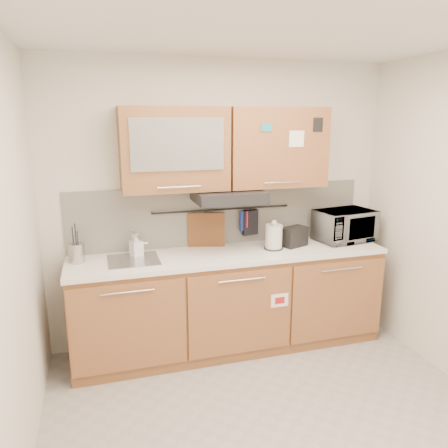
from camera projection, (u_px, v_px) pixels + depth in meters
floor at (281, 430)px, 2.99m from camera, size 3.20×3.20×0.00m
ceiling at (296, 21)px, 2.38m from camera, size 3.20×3.20×0.00m
wall_back at (221, 204)px, 4.09m from camera, size 3.20×0.00×3.20m
wall_left at (3, 275)px, 2.25m from camera, size 0.00×3.00×3.00m
base_cabinet at (230, 306)px, 4.01m from camera, size 2.80×0.64×0.88m
countertop at (230, 255)px, 3.89m from camera, size 2.82×0.62×0.04m
backsplash at (221, 215)px, 4.10m from camera, size 2.80×0.02×0.56m
upper_cabinets at (226, 148)px, 3.79m from camera, size 1.82×0.37×0.70m
range_hood at (229, 196)px, 3.82m from camera, size 0.60×0.46×0.10m
sink at (134, 260)px, 3.67m from camera, size 0.42×0.40×0.26m
utensil_rail at (222, 209)px, 4.05m from camera, size 1.30×0.02×0.02m
utensil_crock at (77, 253)px, 3.61m from camera, size 0.13×0.13×0.33m
kettle at (274, 237)px, 3.97m from camera, size 0.21×0.20×0.27m
toaster at (294, 236)px, 4.07m from camera, size 0.27×0.22×0.18m
microwave at (345, 225)px, 4.24m from camera, size 0.59×0.45×0.30m
soap_bottle at (136, 245)px, 3.76m from camera, size 0.12×0.12×0.20m
cutting_board at (206, 235)px, 4.05m from camera, size 0.34×0.11×0.42m
oven_mitt at (246, 220)px, 4.12m from camera, size 0.12×0.05×0.19m
dark_pouch at (250, 222)px, 4.14m from camera, size 0.16×0.07×0.24m
pot_holder at (251, 218)px, 4.13m from camera, size 0.13×0.07×0.16m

